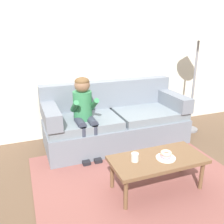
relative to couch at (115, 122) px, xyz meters
name	(u,v)px	position (x,y,z in m)	size (l,w,h in m)	color
ground	(130,170)	(-0.13, -0.85, -0.34)	(10.00, 10.00, 0.00)	brown
wall_back	(95,49)	(-0.13, 0.55, 1.06)	(8.00, 0.10, 2.80)	silver
area_rug	(138,181)	(-0.13, -1.10, -0.33)	(2.38, 2.00, 0.01)	brown
couch	(115,122)	(0.00, 0.00, 0.00)	(2.15, 0.90, 0.92)	slate
coffee_table	(157,161)	(-0.01, -1.29, 0.01)	(1.03, 0.50, 0.39)	brown
person_child	(84,109)	(-0.53, -0.20, 0.33)	(0.34, 0.58, 1.10)	#337A4C
plate	(166,158)	(0.07, -1.33, 0.06)	(0.21, 0.21, 0.01)	white
donut	(166,156)	(0.07, -1.33, 0.09)	(0.12, 0.12, 0.04)	pink
donut_second	(166,153)	(0.07, -1.33, 0.12)	(0.12, 0.12, 0.04)	beige
mug	(135,157)	(-0.27, -1.26, 0.10)	(0.08, 0.08, 0.09)	silver
floor_lamp	(199,40)	(1.40, -0.04, 1.20)	(0.40, 0.40, 1.80)	slate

